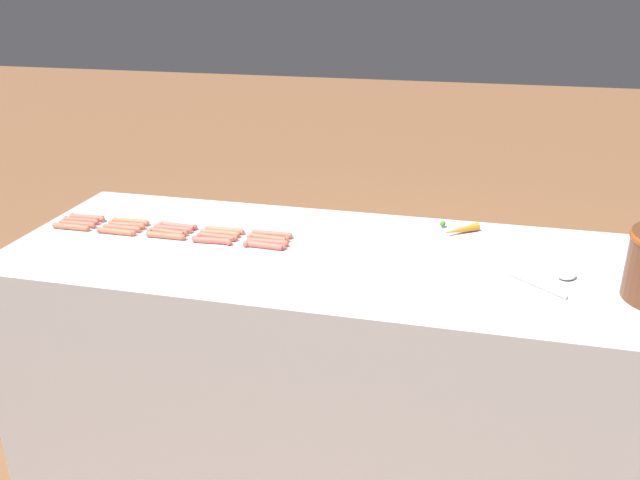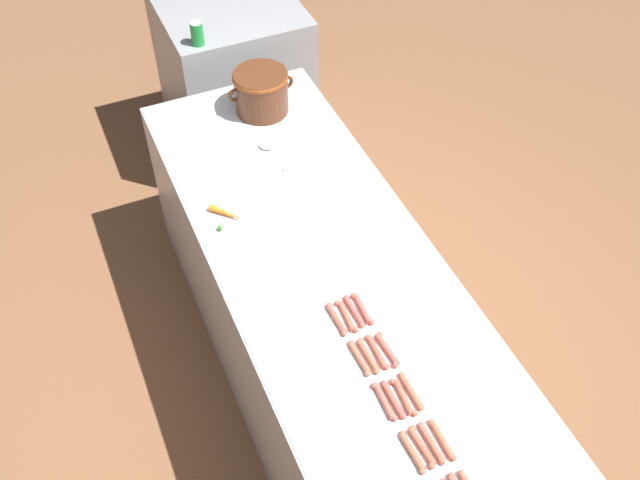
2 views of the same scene
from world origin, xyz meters
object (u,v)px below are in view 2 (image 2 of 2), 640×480
object	(u,v)px
hot_dog_1	(412,452)
hot_dog_3	(359,358)
back_cabinet	(234,80)
carrot	(227,215)
hot_dog_14	(354,311)
hot_dog_19	(362,309)
hot_dog_7	(393,399)
hot_dog_12	(403,397)
hot_dog_13	(377,352)
hot_dog_8	(368,356)
hot_dog_17	(411,391)
bean_pot	(261,90)
hot_dog_4	(336,319)
hot_dog_9	(347,316)
hot_dog_2	(384,402)
hot_dog_16	(442,440)
hot_dog_11	(431,443)
serving_spoon	(274,149)
soda_can	(197,34)
hot_dog_6	(422,447)
hot_dog_18	(387,349)

from	to	relation	value
hot_dog_1	hot_dog_3	distance (m)	0.39
back_cabinet	carrot	world-z (taller)	back_cabinet
hot_dog_14	hot_dog_19	distance (m)	0.03
hot_dog_3	hot_dog_7	bearing A→B (deg)	-80.77
hot_dog_12	hot_dog_13	distance (m)	0.20
hot_dog_8	hot_dog_17	distance (m)	0.20
bean_pot	hot_dog_13	bearing A→B (deg)	-94.90
hot_dog_4	hot_dog_8	size ratio (longest dim) A/B	1.00
back_cabinet	hot_dog_9	world-z (taller)	back_cabinet
hot_dog_12	hot_dog_13	xyz separation A→B (m)	(0.00, 0.20, 0.00)
hot_dog_9	hot_dog_2	bearing A→B (deg)	-95.42
hot_dog_2	hot_dog_16	world-z (taller)	same
back_cabinet	hot_dog_3	xyz separation A→B (m)	(-0.31, -2.35, 0.42)
hot_dog_14	carrot	world-z (taller)	carrot
hot_dog_8	hot_dog_13	world-z (taller)	same
hot_dog_17	hot_dog_8	bearing A→B (deg)	110.59
hot_dog_19	hot_dog_9	bearing A→B (deg)	-173.19
hot_dog_11	hot_dog_13	distance (m)	0.39
hot_dog_9	carrot	size ratio (longest dim) A/B	1.05
hot_dog_1	serving_spoon	xyz separation A→B (m)	(0.14, 1.58, -0.00)
hot_dog_16	hot_dog_12	bearing A→B (deg)	101.90
bean_pot	hot_dog_3	bearing A→B (deg)	-97.51
hot_dog_11	soda_can	world-z (taller)	soda_can
hot_dog_6	hot_dog_11	xyz separation A→B (m)	(0.03, -0.00, 0.00)
hot_dog_3	hot_dog_7	xyz separation A→B (m)	(0.03, -0.20, 0.00)
hot_dog_11	hot_dog_14	world-z (taller)	same
hot_dog_9	carrot	bearing A→B (deg)	109.17
hot_dog_12	hot_dog_17	bearing A→B (deg)	16.72
hot_dog_6	soda_can	distance (m)	2.41
serving_spoon	hot_dog_2	bearing A→B (deg)	-95.73
hot_dog_2	hot_dog_6	size ratio (longest dim) A/B	1.00
hot_dog_12	hot_dog_19	distance (m)	0.40
back_cabinet	hot_dog_4	distance (m)	2.22
hot_dog_3	hot_dog_19	size ratio (longest dim) A/B	1.00
hot_dog_2	hot_dog_7	world-z (taller)	same
hot_dog_3	soda_can	world-z (taller)	soda_can
hot_dog_1	hot_dog_3	xyz separation A→B (m)	(0.00, 0.39, 0.00)
hot_dog_2	hot_dog_16	size ratio (longest dim) A/B	1.00
hot_dog_16	hot_dog_18	size ratio (longest dim) A/B	1.00
hot_dog_7	hot_dog_17	distance (m)	0.07
hot_dog_6	carrot	world-z (taller)	carrot
hot_dog_14	carrot	distance (m)	0.72
hot_dog_17	serving_spoon	bearing A→B (deg)	88.49
back_cabinet	hot_dog_19	xyz separation A→B (m)	(-0.21, -2.15, 0.42)
hot_dog_1	serving_spoon	distance (m)	1.58
hot_dog_6	hot_dog_3	bearing A→B (deg)	95.43
hot_dog_9	hot_dog_13	world-z (taller)	same
back_cabinet	serving_spoon	world-z (taller)	back_cabinet
hot_dog_2	hot_dog_11	world-z (taller)	same
hot_dog_14	bean_pot	xyz separation A→B (m)	(0.12, 1.30, 0.11)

